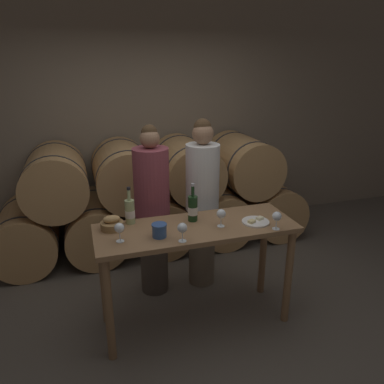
# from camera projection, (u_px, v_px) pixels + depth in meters

# --- Properties ---
(ground_plane) EXTENTS (10.00, 10.00, 0.00)m
(ground_plane) POSITION_uv_depth(u_px,v_px,m) (196.00, 320.00, 3.29)
(ground_plane) COLOR #564F44
(stone_wall_back) EXTENTS (10.00, 0.12, 3.20)m
(stone_wall_back) POSITION_uv_depth(u_px,v_px,m) (144.00, 107.00, 4.66)
(stone_wall_back) COLOR gray
(stone_wall_back) RESTS_ON ground_plane
(barrel_stack) EXTENTS (3.63, 0.97, 1.29)m
(barrel_stack) POSITION_uv_depth(u_px,v_px,m) (157.00, 198.00, 4.45)
(barrel_stack) COLOR tan
(barrel_stack) RESTS_ON ground_plane
(tasting_table) EXTENTS (1.61, 0.57, 0.91)m
(tasting_table) POSITION_uv_depth(u_px,v_px,m) (196.00, 242.00, 3.03)
(tasting_table) COLOR olive
(tasting_table) RESTS_ON ground_plane
(person_left) EXTENTS (0.32, 0.32, 1.64)m
(person_left) POSITION_uv_depth(u_px,v_px,m) (152.00, 211.00, 3.46)
(person_left) COLOR #4C4238
(person_left) RESTS_ON ground_plane
(person_right) EXTENTS (0.32, 0.32, 1.67)m
(person_right) POSITION_uv_depth(u_px,v_px,m) (202.00, 203.00, 3.59)
(person_right) COLOR #756651
(person_right) RESTS_ON ground_plane
(wine_bottle_red) EXTENTS (0.08, 0.08, 0.32)m
(wine_bottle_red) POSITION_uv_depth(u_px,v_px,m) (193.00, 208.00, 3.05)
(wine_bottle_red) COLOR #193819
(wine_bottle_red) RESTS_ON tasting_table
(wine_bottle_white) EXTENTS (0.08, 0.08, 0.31)m
(wine_bottle_white) POSITION_uv_depth(u_px,v_px,m) (130.00, 211.00, 3.01)
(wine_bottle_white) COLOR #ADBC7F
(wine_bottle_white) RESTS_ON tasting_table
(blue_crock) EXTENTS (0.12, 0.12, 0.10)m
(blue_crock) POSITION_uv_depth(u_px,v_px,m) (159.00, 230.00, 2.79)
(blue_crock) COLOR #335693
(blue_crock) RESTS_ON tasting_table
(bread_basket) EXTENTS (0.18, 0.18, 0.11)m
(bread_basket) POSITION_uv_depth(u_px,v_px,m) (112.00, 224.00, 2.92)
(bread_basket) COLOR olive
(bread_basket) RESTS_ON tasting_table
(cheese_plate) EXTENTS (0.22, 0.22, 0.04)m
(cheese_plate) POSITION_uv_depth(u_px,v_px,m) (256.00, 222.00, 3.04)
(cheese_plate) COLOR white
(cheese_plate) RESTS_ON tasting_table
(wine_glass_far_left) EXTENTS (0.07, 0.07, 0.15)m
(wine_glass_far_left) POSITION_uv_depth(u_px,v_px,m) (119.00, 228.00, 2.70)
(wine_glass_far_left) COLOR white
(wine_glass_far_left) RESTS_ON tasting_table
(wine_glass_left) EXTENTS (0.07, 0.07, 0.15)m
(wine_glass_left) POSITION_uv_depth(u_px,v_px,m) (182.00, 228.00, 2.70)
(wine_glass_left) COLOR white
(wine_glass_left) RESTS_ON tasting_table
(wine_glass_center) EXTENTS (0.07, 0.07, 0.15)m
(wine_glass_center) POSITION_uv_depth(u_px,v_px,m) (221.00, 214.00, 2.95)
(wine_glass_center) COLOR white
(wine_glass_center) RESTS_ON tasting_table
(wine_glass_right) EXTENTS (0.07, 0.07, 0.15)m
(wine_glass_right) POSITION_uv_depth(u_px,v_px,m) (277.00, 217.00, 2.90)
(wine_glass_right) COLOR white
(wine_glass_right) RESTS_ON tasting_table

